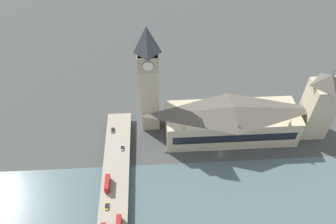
# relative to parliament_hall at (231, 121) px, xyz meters

# --- Properties ---
(ground_plane) EXTENTS (600.00, 600.00, 0.00)m
(ground_plane) POSITION_rel_parliament_hall_xyz_m (-16.50, 8.00, -12.67)
(ground_plane) COLOR #424442
(river_water) EXTENTS (49.96, 360.00, 0.30)m
(river_water) POSITION_rel_parliament_hall_xyz_m (-47.48, 8.00, -12.52)
(river_water) COLOR #4C6066
(river_water) RESTS_ON ground_plane
(parliament_hall) EXTENTS (27.47, 84.40, 25.48)m
(parliament_hall) POSITION_rel_parliament_hall_xyz_m (0.00, 0.00, 0.00)
(parliament_hall) COLOR #C1B28E
(parliament_hall) RESTS_ON ground_plane
(clock_tower) EXTENTS (12.70, 12.70, 76.08)m
(clock_tower) POSITION_rel_parliament_hall_xyz_m (12.47, 51.95, 27.94)
(clock_tower) COLOR #C1B28E
(clock_tower) RESTS_ON ground_plane
(victoria_tower) EXTENTS (16.25, 16.25, 51.91)m
(victoria_tower) POSITION_rel_parliament_hall_xyz_m (0.06, -54.33, 11.29)
(victoria_tower) COLOR #C1B28E
(victoria_tower) RESTS_ON ground_plane
(road_bridge) EXTENTS (131.93, 15.80, 5.40)m
(road_bridge) POSITION_rel_parliament_hall_xyz_m (-47.48, 73.59, -8.32)
(road_bridge) COLOR gray
(road_bridge) RESTS_ON ground_plane
(double_decker_bus_rear) EXTENTS (10.16, 2.61, 5.08)m
(double_decker_bus_rear) POSITION_rel_parliament_hall_xyz_m (-39.48, 77.38, -4.46)
(double_decker_bus_rear) COLOR red
(double_decker_bus_rear) RESTS_ON road_bridge
(car_northbound_lead) EXTENTS (4.06, 1.84, 1.45)m
(car_northbound_lead) POSITION_rel_parliament_hall_xyz_m (-12.57, 70.46, -6.55)
(car_northbound_lead) COLOR silver
(car_northbound_lead) RESTS_ON road_bridge
(car_northbound_tail) EXTENTS (4.79, 1.93, 1.38)m
(car_northbound_tail) POSITION_rel_parliament_hall_xyz_m (2.85, 77.28, -6.58)
(car_northbound_tail) COLOR slate
(car_northbound_tail) RESTS_ON road_bridge
(car_southbound_mid) EXTENTS (4.72, 1.88, 1.42)m
(car_southbound_mid) POSITION_rel_parliament_hall_xyz_m (-52.36, 77.05, -6.57)
(car_southbound_mid) COLOR gold
(car_southbound_mid) RESTS_ON road_bridge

